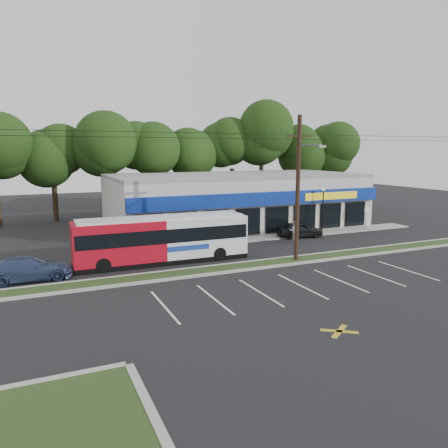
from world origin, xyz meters
TOP-DOWN VIEW (x-y plane):
  - ground at (0.00, 0.00)m, footprint 120.00×120.00m
  - grass_strip at (0.00, 1.00)m, footprint 40.00×1.60m
  - curb_south at (0.00, 0.15)m, footprint 40.00×0.25m
  - curb_north at (0.00, 1.85)m, footprint 40.00×0.25m
  - sidewalk at (5.00, 9.00)m, footprint 32.00×2.20m
  - strip_mall at (5.50, 15.91)m, footprint 25.00×12.55m
  - utility_pole at (2.83, 0.93)m, footprint 50.00×2.77m
  - lamp_post at (11.00, 8.80)m, footprint 0.30×0.30m
  - sign_post at (16.00, 8.57)m, footprint 0.45×0.10m
  - tree_line at (4.00, 26.00)m, footprint 46.76×6.76m
  - metrobus at (-5.61, 4.50)m, footprint 11.97×2.71m
  - car_dark at (8.03, 8.06)m, footprint 4.31×2.27m
  - car_silver at (-9.04, 4.60)m, footprint 4.99×2.08m
  - car_blue at (-14.12, 3.50)m, footprint 4.95×2.04m
  - pedestrian_a at (6.22, 6.00)m, footprint 0.68×0.58m
  - pedestrian_b at (6.86, 7.20)m, footprint 0.98×0.88m

SIDE VIEW (x-z plane):
  - ground at x=0.00m, z-range 0.00..0.00m
  - sidewalk at x=5.00m, z-range 0.00..0.10m
  - grass_strip at x=0.00m, z-range 0.00..0.12m
  - curb_south at x=0.00m, z-range 0.00..0.14m
  - curb_north at x=0.00m, z-range 0.00..0.14m
  - car_dark at x=8.03m, z-range 0.00..1.40m
  - car_blue at x=-14.12m, z-range 0.00..1.43m
  - pedestrian_a at x=6.22m, z-range 0.00..1.58m
  - car_silver at x=-9.04m, z-range 0.00..1.60m
  - pedestrian_b at x=6.86m, z-range 0.00..1.67m
  - sign_post at x=16.00m, z-range 0.44..2.67m
  - metrobus at x=-5.61m, z-range 0.09..3.30m
  - strip_mall at x=5.50m, z-range 0.00..5.30m
  - lamp_post at x=11.00m, z-range 0.55..4.80m
  - utility_pole at x=2.83m, z-range 0.41..10.41m
  - tree_line at x=4.00m, z-range 2.50..14.33m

